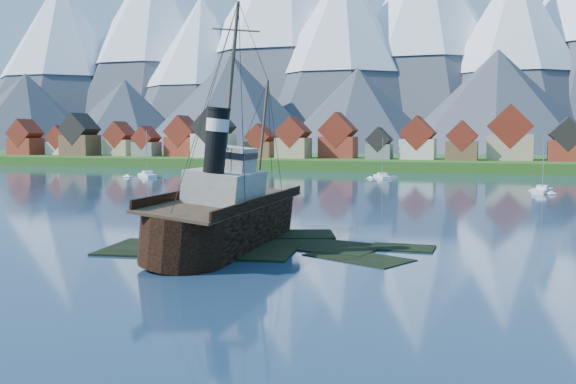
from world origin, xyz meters
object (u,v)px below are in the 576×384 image
(tugboat_wreck, at_px, (232,214))
(sailboat_c, at_px, (147,176))
(sailboat_e, at_px, (382,177))
(sailboat_d, at_px, (542,191))

(tugboat_wreck, distance_m, sailboat_c, 106.79)
(tugboat_wreck, relative_size, sailboat_e, 2.91)
(tugboat_wreck, distance_m, sailboat_e, 102.33)
(tugboat_wreck, xyz_separation_m, sailboat_d, (32.72, 70.57, -2.77))
(sailboat_d, relative_size, sailboat_e, 1.10)
(tugboat_wreck, bearing_deg, sailboat_e, 89.35)
(tugboat_wreck, xyz_separation_m, sailboat_c, (-61.62, 87.18, -2.75))
(sailboat_c, relative_size, sailboat_d, 1.08)
(sailboat_d, height_order, sailboat_e, sailboat_d)
(tugboat_wreck, height_order, sailboat_e, tugboat_wreck)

